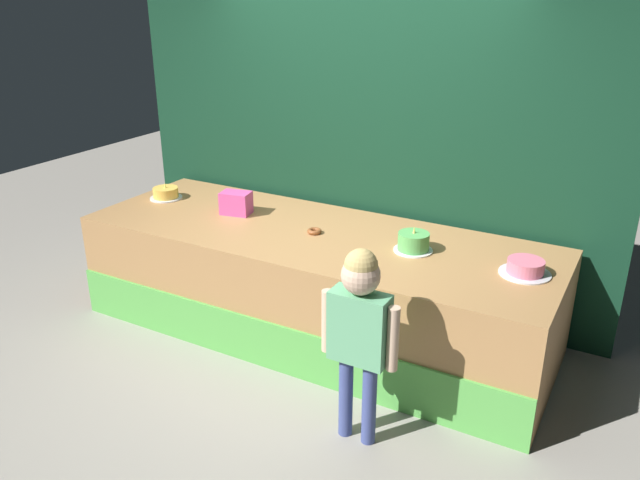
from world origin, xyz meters
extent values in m
plane|color=gray|center=(0.00, 0.00, 0.00)|extent=(12.00, 12.00, 0.00)
cube|color=#B27F4C|center=(0.00, 0.61, 0.40)|extent=(3.52, 1.22, 0.81)
cube|color=#59B24C|center=(0.00, -0.01, 0.18)|extent=(3.52, 0.02, 0.36)
cube|color=#113823|center=(0.00, 1.32, 1.36)|extent=(4.11, 0.08, 2.72)
cylinder|color=#3F4C8C|center=(0.76, -0.36, 0.27)|extent=(0.08, 0.08, 0.54)
cylinder|color=#3F4C8C|center=(0.91, -0.36, 0.27)|extent=(0.08, 0.08, 0.54)
cube|color=#66B27F|center=(0.83, -0.36, 0.74)|extent=(0.33, 0.15, 0.42)
cylinder|color=beige|center=(0.63, -0.36, 0.73)|extent=(0.07, 0.07, 0.38)
cylinder|color=beige|center=(1.03, -0.36, 0.73)|extent=(0.07, 0.07, 0.38)
sphere|color=beige|center=(0.83, -0.36, 1.06)|extent=(0.21, 0.21, 0.21)
sphere|color=tan|center=(0.83, -0.36, 1.12)|extent=(0.18, 0.18, 0.18)
cube|color=#E34E9D|center=(-0.75, 0.67, 0.90)|extent=(0.25, 0.20, 0.18)
torus|color=brown|center=(0.00, 0.60, 0.82)|extent=(0.11, 0.11, 0.03)
cylinder|color=silver|center=(-1.49, 0.69, 0.81)|extent=(0.27, 0.27, 0.01)
cylinder|color=#F2BF4C|center=(-1.49, 0.69, 0.86)|extent=(0.21, 0.21, 0.08)
cone|color=#F2E566|center=(-1.49, 0.69, 0.92)|extent=(0.02, 0.02, 0.04)
cylinder|color=white|center=(0.75, 0.64, 0.81)|extent=(0.27, 0.27, 0.01)
cylinder|color=#59B259|center=(0.75, 0.64, 0.88)|extent=(0.21, 0.21, 0.12)
cone|color=#F2E566|center=(0.75, 0.64, 0.96)|extent=(0.02, 0.02, 0.04)
cylinder|color=silver|center=(1.49, 0.63, 0.81)|extent=(0.32, 0.32, 0.01)
cylinder|color=pink|center=(1.49, 0.63, 0.86)|extent=(0.23, 0.23, 0.09)
camera|label=1|loc=(2.11, -3.11, 2.49)|focal=35.39mm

